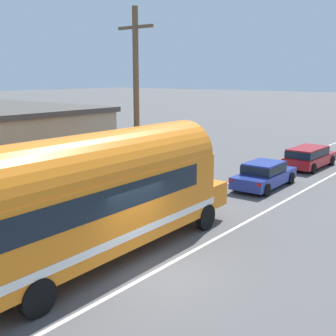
{
  "coord_description": "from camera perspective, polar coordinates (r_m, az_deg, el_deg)",
  "views": [
    {
      "loc": [
        7.76,
        -9.15,
        5.8
      ],
      "look_at": [
        -2.2,
        3.43,
        2.34
      ],
      "focal_mm": 45.8,
      "sensor_mm": 36.0,
      "label": 1
    }
  ],
  "objects": [
    {
      "name": "ground_plane",
      "position": [
        13.33,
        -1.79,
        -13.66
      ],
      "size": [
        300.0,
        300.0,
        0.0
      ],
      "primitive_type": "plane",
      "color": "#565454"
    },
    {
      "name": "car_lead",
      "position": [
        23.19,
        12.67,
        -0.75
      ],
      "size": [
        1.95,
        4.6,
        1.37
      ],
      "color": "navy",
      "rests_on": "ground"
    },
    {
      "name": "car_second",
      "position": [
        28.85,
        18.23,
        1.54
      ],
      "size": [
        1.99,
        4.72,
        1.37
      ],
      "color": "#A5191E",
      "rests_on": "ground"
    },
    {
      "name": "painted_bus",
      "position": [
        13.26,
        -10.4,
        -3.34
      ],
      "size": [
        2.78,
        12.22,
        4.12
      ],
      "color": "orange",
      "rests_on": "ground"
    },
    {
      "name": "utility_pole",
      "position": [
        17.92,
        -4.22,
        7.72
      ],
      "size": [
        1.8,
        0.24,
        8.5
      ],
      "color": "brown",
      "rests_on": "ground"
    },
    {
      "name": "lane_markings",
      "position": [
        23.92,
        13.66,
        -2.22
      ],
      "size": [
        4.0,
        80.0,
        0.01
      ],
      "color": "silver",
      "rests_on": "ground"
    }
  ]
}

